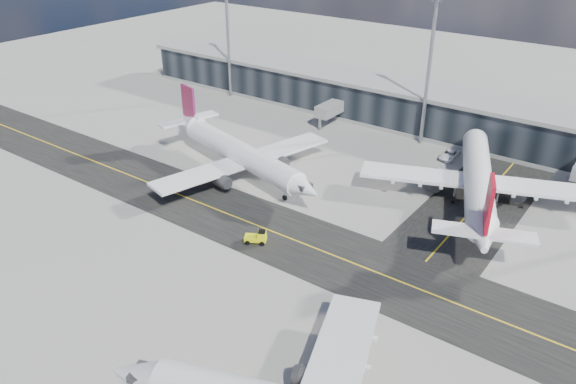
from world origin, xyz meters
name	(u,v)px	position (x,y,z in m)	size (l,w,h in m)	color
ground	(273,251)	(0.00, 0.00, 0.00)	(300.00, 300.00, 0.00)	gray
taxiway_lanes	(339,227)	(3.91, 10.74, 0.01)	(180.00, 63.00, 0.03)	black
terminal_concourse	(437,113)	(0.04, 54.93, 4.09)	(152.00, 19.80, 8.80)	black
floodlight_masts	(429,65)	(0.00, 48.00, 15.61)	(102.50, 0.70, 28.90)	gray
airliner_af	(239,153)	(-19.76, 15.99, 3.96)	(39.99, 34.40, 11.99)	white
airliner_redtail	(478,181)	(17.58, 29.39, 4.22)	(35.98, 41.60, 12.78)	white
baggage_tug	(258,237)	(-3.05, 0.34, 0.96)	(3.38, 2.75, 1.92)	#F8F90D
service_van	(450,155)	(7.61, 44.00, 0.78)	(2.59, 5.63, 1.56)	white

